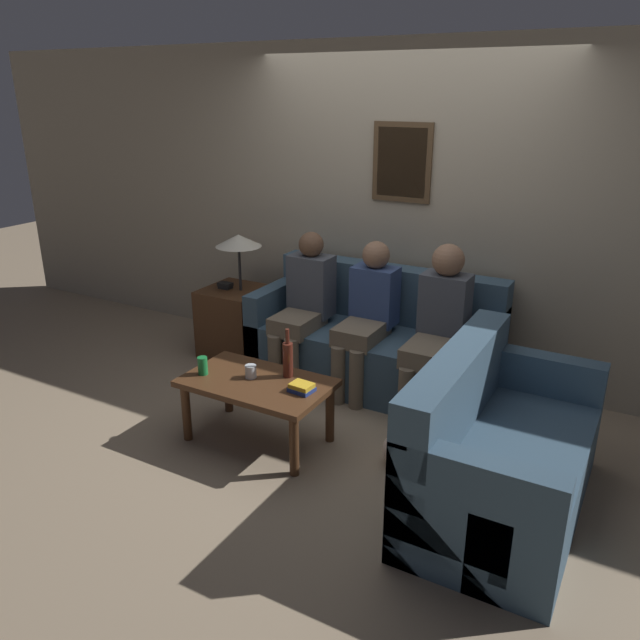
# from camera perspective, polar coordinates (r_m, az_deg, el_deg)

# --- Properties ---
(ground_plane) EXTENTS (16.00, 16.00, 0.00)m
(ground_plane) POSITION_cam_1_polar(r_m,az_deg,el_deg) (4.72, 2.46, -7.86)
(ground_plane) COLOR gray
(wall_back) EXTENTS (9.00, 0.08, 2.60)m
(wall_back) POSITION_cam_1_polar(r_m,az_deg,el_deg) (5.09, 7.48, 9.68)
(wall_back) COLOR #9E937F
(wall_back) RESTS_ON ground_plane
(couch_main) EXTENTS (1.91, 0.81, 0.90)m
(couch_main) POSITION_cam_1_polar(r_m,az_deg,el_deg) (4.98, 5.06, -2.26)
(couch_main) COLOR #385166
(couch_main) RESTS_ON ground_plane
(couch_side) EXTENTS (0.81, 1.46, 0.90)m
(couch_side) POSITION_cam_1_polar(r_m,az_deg,el_deg) (3.67, 15.86, -11.92)
(couch_side) COLOR #385166
(couch_side) RESTS_ON ground_plane
(coffee_table) EXTENTS (0.97, 0.58, 0.44)m
(coffee_table) POSITION_cam_1_polar(r_m,az_deg,el_deg) (4.14, -5.78, -6.33)
(coffee_table) COLOR #4C2D19
(coffee_table) RESTS_ON ground_plane
(side_table_with_lamp) EXTENTS (0.53, 0.53, 1.09)m
(side_table_with_lamp) POSITION_cam_1_polar(r_m,az_deg,el_deg) (5.53, -7.65, 0.44)
(side_table_with_lamp) COLOR #4C2D19
(side_table_with_lamp) RESTS_ON ground_plane
(wine_bottle) EXTENTS (0.07, 0.07, 0.34)m
(wine_bottle) POSITION_cam_1_polar(r_m,az_deg,el_deg) (4.10, -2.96, -3.55)
(wine_bottle) COLOR #562319
(wine_bottle) RESTS_ON coffee_table
(drinking_glass) EXTENTS (0.08, 0.08, 0.09)m
(drinking_glass) POSITION_cam_1_polar(r_m,az_deg,el_deg) (4.14, -6.35, -4.70)
(drinking_glass) COLOR silver
(drinking_glass) RESTS_ON coffee_table
(book_stack) EXTENTS (0.16, 0.13, 0.05)m
(book_stack) POSITION_cam_1_polar(r_m,az_deg,el_deg) (3.94, -1.69, -6.20)
(book_stack) COLOR navy
(book_stack) RESTS_ON coffee_table
(soda_can) EXTENTS (0.07, 0.07, 0.12)m
(soda_can) POSITION_cam_1_polar(r_m,az_deg,el_deg) (4.23, -10.68, -4.13)
(soda_can) COLOR #197A38
(soda_can) RESTS_ON coffee_table
(person_left) EXTENTS (0.34, 0.60, 1.19)m
(person_left) POSITION_cam_1_polar(r_m,az_deg,el_deg) (4.94, -1.49, 1.67)
(person_left) COLOR #756651
(person_left) RESTS_ON ground_plane
(person_middle) EXTENTS (0.34, 0.62, 1.16)m
(person_middle) POSITION_cam_1_polar(r_m,az_deg,el_deg) (4.75, 4.36, 0.73)
(person_middle) COLOR #756651
(person_middle) RESTS_ON ground_plane
(person_right) EXTENTS (0.34, 0.66, 1.22)m
(person_right) POSITION_cam_1_polar(r_m,az_deg,el_deg) (4.48, 10.73, -0.37)
(person_right) COLOR #756651
(person_right) RESTS_ON ground_plane
(teddy_bear) EXTENTS (0.21, 0.21, 0.32)m
(teddy_bear) POSITION_cam_1_polar(r_m,az_deg,el_deg) (4.01, 7.18, -11.25)
(teddy_bear) COLOR beige
(teddy_bear) RESTS_ON ground_plane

